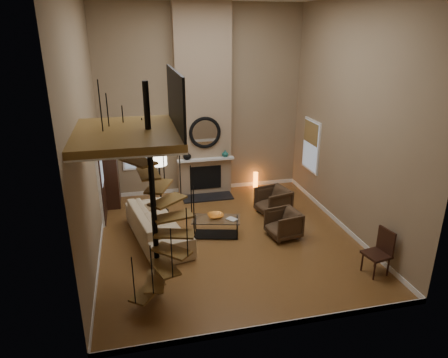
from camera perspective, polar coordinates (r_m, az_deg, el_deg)
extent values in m
cube|color=olive|center=(9.92, 0.53, -8.42)|extent=(6.00, 6.50, 0.01)
cube|color=#907B5D|center=(12.04, -3.13, 10.72)|extent=(6.00, 0.02, 5.50)
cube|color=#907B5D|center=(5.94, 8.01, 0.16)|extent=(6.00, 0.02, 5.50)
cube|color=#907B5D|center=(8.73, -19.03, 5.84)|extent=(0.02, 6.50, 5.50)
cube|color=#907B5D|center=(10.04, 17.62, 7.82)|extent=(0.02, 6.50, 5.50)
cube|color=white|center=(12.76, -2.89, -1.27)|extent=(6.00, 0.02, 0.12)
cube|color=white|center=(7.32, 6.89, -19.95)|extent=(6.00, 0.02, 0.12)
cube|color=white|center=(9.72, -17.13, -9.65)|extent=(0.02, 6.50, 0.12)
cube|color=white|center=(10.91, 16.07, -6.07)|extent=(0.02, 6.50, 0.12)
cube|color=#9A8064|center=(11.85, -2.97, 10.57)|extent=(1.60, 0.38, 5.50)
cube|color=black|center=(12.17, -2.32, -2.59)|extent=(1.50, 0.60, 0.04)
cube|color=black|center=(12.24, -2.61, 0.21)|extent=(0.95, 0.02, 0.72)
cube|color=white|center=(11.97, -2.59, 2.77)|extent=(1.70, 0.18, 0.06)
torus|color=black|center=(11.81, -2.70, 6.56)|extent=(0.94, 0.10, 0.94)
cylinder|color=white|center=(11.82, -2.71, 6.57)|extent=(0.80, 0.01, 0.80)
imported|color=black|center=(11.88, -5.25, 3.35)|extent=(0.24, 0.24, 0.25)
imported|color=#19584F|center=(12.08, 0.17, 3.64)|extent=(0.20, 0.20, 0.21)
cube|color=white|center=(12.09, -11.94, 4.76)|extent=(1.02, 0.04, 1.52)
cube|color=#8C9EB2|center=(12.07, -11.93, 4.73)|extent=(0.90, 0.01, 1.40)
cube|color=#A28549|center=(12.00, -12.00, 5.67)|extent=(0.90, 0.01, 0.98)
cube|color=white|center=(12.02, 12.24, 4.64)|extent=(0.04, 1.02, 1.52)
cube|color=#8C9EB2|center=(12.01, 12.13, 4.63)|extent=(0.01, 0.90, 1.40)
cube|color=#A28549|center=(11.90, 12.20, 6.41)|extent=(0.01, 0.90, 0.63)
cube|color=white|center=(10.94, -17.07, -0.45)|extent=(0.06, 1.05, 2.16)
cube|color=#321910|center=(10.94, -16.88, -0.56)|extent=(0.05, 0.90, 2.05)
cube|color=#8C9EB2|center=(10.80, -16.95, 1.56)|extent=(0.01, 0.60, 0.90)
cube|color=brown|center=(6.83, -13.59, 6.25)|extent=(1.70, 2.20, 0.12)
cube|color=white|center=(6.85, -13.54, 5.64)|extent=(1.70, 2.20, 0.03)
cube|color=black|center=(6.76, -6.89, 11.13)|extent=(0.04, 2.20, 0.94)
cylinder|color=black|center=(7.20, -10.04, -2.58)|extent=(0.10, 0.10, 4.02)
cube|color=brown|center=(7.80, -10.77, -15.44)|extent=(0.71, 0.78, 0.04)
cylinder|color=black|center=(7.31, -12.68, -13.87)|extent=(0.02, 0.02, 0.94)
cube|color=brown|center=(7.60, -9.64, -14.05)|extent=(0.46, 0.77, 0.04)
cylinder|color=black|center=(7.04, -10.18, -12.56)|extent=(0.02, 0.02, 0.94)
cube|color=brown|center=(7.47, -8.41, -12.24)|extent=(0.55, 0.79, 0.04)
cylinder|color=black|center=(6.94, -7.42, -10.39)|extent=(0.02, 0.02, 0.94)
cube|color=brown|center=(7.42, -7.43, -10.06)|extent=(0.75, 0.74, 0.04)
cylinder|color=black|center=(7.00, -5.26, -7.57)|extent=(0.02, 0.02, 0.94)
cube|color=brown|center=(7.44, -6.97, -7.69)|extent=(0.79, 0.53, 0.04)
cylinder|color=black|center=(7.17, -4.29, -4.49)|extent=(0.02, 0.02, 0.94)
cube|color=brown|center=(7.47, -7.16, -5.31)|extent=(0.77, 0.48, 0.04)
cylinder|color=black|center=(7.39, -4.68, -1.54)|extent=(0.02, 0.02, 0.94)
cube|color=brown|center=(7.50, -7.96, -3.06)|extent=(0.77, 0.72, 0.04)
cylinder|color=black|center=(7.57, -6.23, 1.06)|extent=(0.02, 0.02, 0.94)
cube|color=brown|center=(7.49, -9.21, -1.02)|extent=(0.58, 0.79, 0.04)
cylinder|color=black|center=(7.66, -8.60, 3.23)|extent=(0.02, 0.02, 0.94)
cube|color=brown|center=(7.41, -10.66, 0.81)|extent=(0.41, 0.75, 0.04)
cylinder|color=black|center=(7.61, -11.33, 5.00)|extent=(0.02, 0.02, 0.94)
cube|color=brown|center=(7.27, -12.06, 2.48)|extent=(0.68, 0.79, 0.04)
cylinder|color=black|center=(7.43, -13.96, 6.49)|extent=(0.02, 0.02, 0.94)
cube|color=brown|center=(7.07, -13.12, 4.09)|extent=(0.80, 0.64, 0.04)
cylinder|color=black|center=(7.13, -16.02, 7.87)|extent=(0.02, 0.02, 0.94)
cube|color=brown|center=(6.84, -13.63, 5.76)|extent=(0.72, 0.34, 0.04)
cylinder|color=black|center=(6.76, -17.05, 9.35)|extent=(0.02, 0.02, 0.94)
cube|color=#321910|center=(11.87, -15.76, 0.82)|extent=(0.41, 0.87, 1.95)
imported|color=tan|center=(9.83, -9.45, -6.37)|extent=(1.50, 2.72, 0.75)
imported|color=#45311F|center=(11.17, 7.27, -3.08)|extent=(0.98, 0.96, 0.74)
imported|color=#45311F|center=(9.96, 8.74, -6.23)|extent=(0.85, 0.83, 0.67)
cube|color=silver|center=(9.86, -1.14, -5.69)|extent=(1.27, 0.85, 0.02)
cube|color=black|center=(10.05, -1.13, -7.82)|extent=(1.15, 0.73, 0.01)
cylinder|color=black|center=(9.80, -4.25, -7.37)|extent=(0.04, 0.04, 0.43)
cylinder|color=black|center=(9.76, 1.89, -7.45)|extent=(0.04, 0.04, 0.43)
cylinder|color=black|center=(10.19, -4.03, -6.22)|extent=(0.04, 0.04, 0.43)
cylinder|color=black|center=(10.15, 1.87, -6.28)|extent=(0.04, 0.04, 0.43)
imported|color=orange|center=(9.88, -1.21, -5.27)|extent=(0.39, 0.39, 0.10)
imported|color=gray|center=(9.79, 1.05, -5.75)|extent=(0.29, 0.31, 0.02)
cylinder|color=black|center=(11.40, -8.79, -4.52)|extent=(0.38, 0.38, 0.03)
cylinder|color=black|center=(11.10, -9.01, -0.84)|extent=(0.04, 0.04, 1.65)
cylinder|color=#F2E5C6|center=(10.85, -9.23, 2.85)|extent=(0.43, 0.43, 0.34)
cylinder|color=orange|center=(12.91, 4.49, -0.15)|extent=(0.14, 0.14, 0.51)
cube|color=#321910|center=(8.98, 20.76, -9.98)|extent=(0.55, 0.55, 0.05)
cube|color=#321910|center=(8.99, 21.93, -8.21)|extent=(0.12, 0.45, 0.56)
cylinder|color=#321910|center=(8.87, 20.50, -12.06)|extent=(0.04, 0.04, 0.45)
cylinder|color=#321910|center=(9.10, 22.20, -11.43)|extent=(0.04, 0.04, 0.45)
cylinder|color=#321910|center=(9.09, 18.96, -11.02)|extent=(0.04, 0.04, 0.45)
cylinder|color=#321910|center=(9.31, 20.64, -10.44)|extent=(0.04, 0.04, 0.45)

